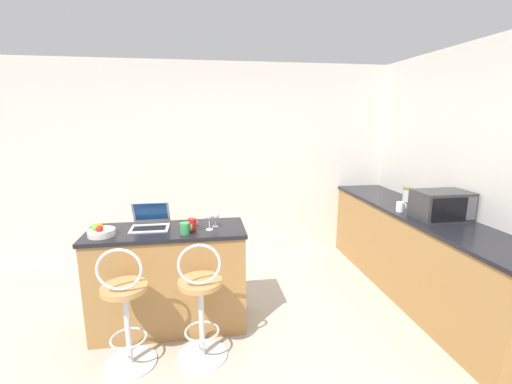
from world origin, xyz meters
The scene contains 15 objects.
ground_plane centered at (0.00, 0.00, 0.00)m, with size 20.00×20.00×0.00m, color #ADA393.
wall_back centered at (0.00, 2.40, 1.30)m, with size 12.00×0.06×2.60m.
breakfast_bar centered at (-0.45, 0.75, 0.47)m, with size 1.36×0.55×0.94m.
counter_right centered at (2.12, 0.93, 0.47)m, with size 0.63×2.90×0.94m.
bar_stool_near centered at (-0.73, 0.26, 0.47)m, with size 0.40×0.40×1.00m.
bar_stool_far centered at (-0.17, 0.26, 0.47)m, with size 0.40×0.40×1.00m.
laptop centered at (-0.59, 0.85, 0.99)m, with size 0.33×0.31×0.22m.
microwave centered at (2.15, 0.67, 1.07)m, with size 0.50×0.34×0.27m.
wine_glass_tall centered at (-0.02, 0.75, 1.04)m, with size 0.07×0.07×0.14m.
mug_white centered at (1.91, 0.96, 0.99)m, with size 0.09×0.08×0.10m.
mug_red centered at (-0.22, 0.70, 0.99)m, with size 0.09×0.07×0.10m.
storage_jar centered at (2.24, 1.36, 1.02)m, with size 0.12×0.12×0.17m.
mug_green centered at (-0.28, 0.60, 0.99)m, with size 0.10×0.08×0.10m.
fruit_bowl centered at (-0.96, 0.66, 0.97)m, with size 0.22×0.22×0.11m.
wine_glass_short centered at (-0.07, 0.68, 1.06)m, with size 0.07×0.07×0.16m.
Camera 1 is at (-0.12, -2.19, 1.89)m, focal length 24.00 mm.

